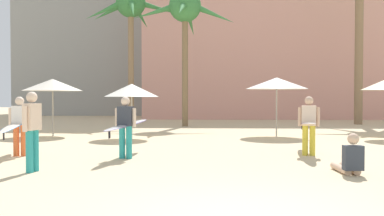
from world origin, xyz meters
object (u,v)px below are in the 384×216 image
(cafe_umbrella_3, at_px, (53,85))
(person_mid_right, at_px, (349,160))
(person_far_right, at_px, (32,128))
(palm_tree_far_left, at_px, (130,11))
(cafe_umbrella_0, at_px, (277,83))
(cafe_umbrella_2, at_px, (132,90))
(palm_tree_center, at_px, (185,13))
(person_near_right, at_px, (18,124))
(person_mid_center, at_px, (308,123))
(person_far_left, at_px, (127,125))

(cafe_umbrella_3, height_order, person_mid_right, cafe_umbrella_3)
(cafe_umbrella_3, distance_m, person_far_right, 9.02)
(palm_tree_far_left, relative_size, person_far_right, 4.61)
(cafe_umbrella_0, relative_size, cafe_umbrella_3, 1.04)
(cafe_umbrella_2, height_order, cafe_umbrella_3, cafe_umbrella_3)
(person_far_right, bearing_deg, palm_tree_center, 92.29)
(palm_tree_center, bearing_deg, cafe_umbrella_2, -104.18)
(person_near_right, distance_m, person_mid_center, 8.20)
(palm_tree_center, relative_size, person_near_right, 2.69)
(cafe_umbrella_2, distance_m, cafe_umbrella_3, 3.72)
(person_far_left, distance_m, person_far_right, 2.78)
(cafe_umbrella_2, bearing_deg, person_far_right, -96.34)
(cafe_umbrella_0, relative_size, person_far_right, 1.47)
(cafe_umbrella_0, height_order, person_far_left, cafe_umbrella_0)
(person_near_right, height_order, person_far_right, person_far_right)
(palm_tree_far_left, relative_size, person_mid_center, 2.60)
(person_mid_center, bearing_deg, cafe_umbrella_2, -113.02)
(person_far_left, xyz_separation_m, person_far_right, (-1.67, -2.22, 0.07))
(palm_tree_center, height_order, person_far_right, palm_tree_center)
(palm_tree_far_left, distance_m, person_far_right, 17.00)
(cafe_umbrella_3, distance_m, person_near_right, 6.48)
(person_near_right, distance_m, person_far_right, 2.69)
(cafe_umbrella_2, bearing_deg, palm_tree_far_left, 100.80)
(cafe_umbrella_2, relative_size, cafe_umbrella_3, 0.87)
(palm_tree_center, xyz_separation_m, person_near_right, (-3.99, -12.19, -5.48))
(palm_tree_center, distance_m, cafe_umbrella_2, 8.46)
(cafe_umbrella_0, xyz_separation_m, person_far_left, (-5.12, -6.43, -1.34))
(person_far_right, bearing_deg, person_mid_center, 36.36)
(palm_tree_far_left, distance_m, person_mid_center, 16.11)
(person_near_right, xyz_separation_m, person_far_left, (3.07, -0.08, -0.00))
(palm_tree_far_left, relative_size, person_mid_right, 8.02)
(person_near_right, bearing_deg, person_mid_right, -114.72)
(cafe_umbrella_2, distance_m, person_far_left, 5.45)
(cafe_umbrella_2, relative_size, person_near_right, 0.76)
(cafe_umbrella_3, xyz_separation_m, person_far_right, (2.75, -8.51, -1.20))
(cafe_umbrella_0, height_order, person_mid_right, cafe_umbrella_0)
(cafe_umbrella_3, bearing_deg, person_mid_center, -30.04)
(person_mid_center, xyz_separation_m, person_far_right, (-6.77, -3.00, 0.07))
(person_far_left, relative_size, person_mid_center, 1.01)
(palm_tree_center, xyz_separation_m, cafe_umbrella_3, (-5.34, -5.98, -4.21))
(palm_tree_far_left, distance_m, person_far_left, 15.14)
(person_far_left, height_order, person_far_right, person_far_right)
(palm_tree_center, bearing_deg, cafe_umbrella_3, -131.77)
(cafe_umbrella_3, height_order, person_near_right, cafe_umbrella_3)
(cafe_umbrella_0, relative_size, cafe_umbrella_2, 1.20)
(person_far_left, xyz_separation_m, person_mid_right, (5.29, -2.22, -0.61))
(cafe_umbrella_2, distance_m, person_mid_center, 7.52)
(cafe_umbrella_2, distance_m, person_mid_right, 9.82)
(palm_tree_far_left, bearing_deg, person_mid_center, -59.75)
(person_near_right, relative_size, person_far_left, 0.90)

